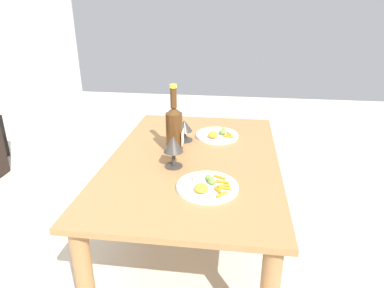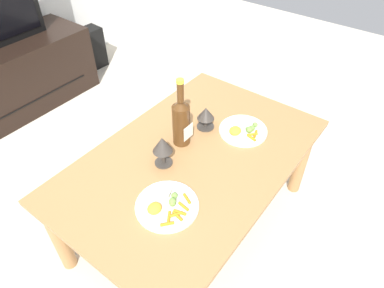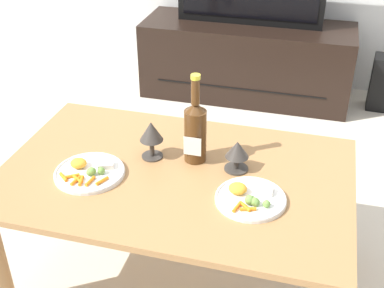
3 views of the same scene
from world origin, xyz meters
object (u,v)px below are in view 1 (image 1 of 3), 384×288
(goblet_right, at_px, (184,127))
(dinner_plate_left, at_px, (207,186))
(goblet_left, at_px, (173,146))
(dining_table, at_px, (194,172))
(wine_bottle, at_px, (174,128))
(dinner_plate_right, at_px, (217,135))

(goblet_right, relative_size, dinner_plate_left, 0.46)
(goblet_left, bearing_deg, goblet_right, 0.00)
(dining_table, height_order, goblet_left, goblet_left)
(goblet_left, height_order, dinner_plate_left, goblet_left)
(goblet_right, bearing_deg, dining_table, -159.71)
(dining_table, distance_m, wine_bottle, 0.24)
(dinner_plate_left, height_order, dinner_plate_right, dinner_plate_right)
(dining_table, xyz_separation_m, wine_bottle, (0.05, 0.10, 0.21))
(wine_bottle, bearing_deg, goblet_left, -171.19)
(goblet_right, xyz_separation_m, dinner_plate_right, (0.08, -0.17, -0.07))
(dining_table, bearing_deg, dinner_plate_right, -17.98)
(dinner_plate_left, bearing_deg, goblet_right, 18.74)
(dining_table, relative_size, wine_bottle, 3.67)
(wine_bottle, distance_m, goblet_left, 0.17)
(wine_bottle, bearing_deg, dining_table, -115.32)
(dining_table, xyz_separation_m, goblet_left, (-0.11, 0.08, 0.19))
(wine_bottle, relative_size, dinner_plate_left, 1.36)
(wine_bottle, bearing_deg, goblet_right, -8.81)
(dining_table, distance_m, dinner_plate_right, 0.32)
(goblet_left, distance_m, dinner_plate_right, 0.45)
(wine_bottle, height_order, goblet_right, wine_bottle)
(goblet_left, bearing_deg, dinner_plate_right, -23.09)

